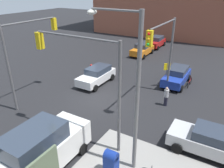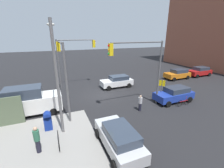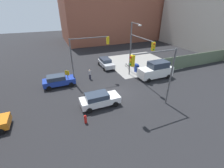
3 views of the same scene
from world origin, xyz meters
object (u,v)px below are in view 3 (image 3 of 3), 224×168
Objects in this scene: traffic_signal_nw_corner at (87,51)px; pedestrian_crossing at (133,62)px; fire_hydrant at (85,119)px; sedan_silver at (106,63)px; street_lamp_corner at (132,44)px; smokestack at (160,13)px; sedan_blue at (58,80)px; pedestrian_waiting at (90,74)px; bicycle_at_crosswalk at (57,80)px; hatchback_white at (99,99)px; traffic_signal_se_corner at (157,69)px; traffic_signal_ne_corner at (138,50)px; van_white_delivery at (156,70)px; mailbox_blue at (137,68)px; bicycle_leaning_on_fence at (127,66)px.

traffic_signal_nw_corner is 10.29m from pedestrian_crossing.
sedan_silver reaches higher than fire_hydrant.
smokestack is at bearing 45.26° from street_lamp_corner.
pedestrian_waiting is (4.66, 0.44, -0.02)m from sedan_blue.
street_lamp_corner reaches higher than bicycle_at_crosswalk.
pedestrian_waiting is (0.85, 7.19, -0.02)m from hatchback_white.
traffic_signal_se_corner is (-27.03, -34.50, -3.28)m from smokestack.
bicycle_at_crosswalk is at bearing -70.82° from pedestrian_crossing.
traffic_signal_se_corner is 1.00× the size of traffic_signal_ne_corner.
van_white_delivery reaches higher than pedestrian_crossing.
traffic_signal_ne_corner reaches higher than pedestrian_crossing.
smokestack is 11.05× the size of mailbox_blue.
bicycle_leaning_on_fence is at bearing 75.21° from traffic_signal_se_corner.
bicycle_leaning_on_fence is (1.10, 4.90, -4.30)m from traffic_signal_ne_corner.
traffic_signal_se_corner is at bearing -106.31° from traffic_signal_ne_corner.
van_white_delivery is (5.19, 6.30, -3.34)m from traffic_signal_se_corner.
traffic_signal_ne_corner is 8.14m from sedan_silver.
van_white_delivery is (10.55, 3.79, 0.44)m from hatchback_white.
pedestrian_crossing is (13.46, 2.64, 0.11)m from sedan_blue.
smokestack is 44.69m from sedan_blue.
pedestrian_crossing is at bearing 70.19° from traffic_signal_se_corner.
smokestack is 2.43× the size of traffic_signal_ne_corner.
sedan_blue is at bearing 176.61° from traffic_signal_nw_corner.
traffic_signal_se_corner is 8.82m from van_white_delivery.
traffic_signal_nw_corner is 10.94m from van_white_delivery.
pedestrian_waiting is at bearing -178.16° from street_lamp_corner.
bicycle_leaning_on_fence is (0.41, 1.77, -4.35)m from street_lamp_corner.
van_white_delivery is at bearing -68.73° from bicycle_leaning_on_fence.
fire_hydrant is 3.10m from hatchback_white.
traffic_signal_nw_corner reaches higher than van_white_delivery.
traffic_signal_nw_corner is 6.36m from bicycle_at_crosswalk.
smokestack is at bearing 33.44° from bicycle_at_crosswalk.
sedan_blue is 2.70× the size of pedestrian_waiting.
smokestack is 43.95m from traffic_signal_se_corner.
fire_hydrant is 0.17× the size of van_white_delivery.
pedestrian_crossing is at bearing 99.14° from van_white_delivery.
van_white_delivery is at bearing 25.29° from fire_hydrant.
traffic_signal_ne_corner is at bearing -132.11° from smokestack.
traffic_signal_nw_corner is at bearing -3.39° from sedan_blue.
hatchback_white is 8.93m from bicycle_at_crosswalk.
sedan_silver is at bearing 91.86° from traffic_signal_se_corner.
hatchback_white is (-7.35, -4.29, -3.80)m from traffic_signal_ne_corner.
pedestrian_crossing is 1.04× the size of bicycle_at_crosswalk.
street_lamp_corner is 5.59× the size of mailbox_blue.
traffic_signal_se_corner is at bearing -61.58° from traffic_signal_nw_corner.
bicycle_leaning_on_fence is at bearing 105.28° from mailbox_blue.
street_lamp_corner is at bearing 3.26° from sedan_blue.
bicycle_leaning_on_fence is at bearing 47.42° from hatchback_white.
traffic_signal_se_corner is at bearing -111.21° from mailbox_blue.
traffic_signal_nw_corner is at bearing -18.65° from bicycle_at_crosswalk.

